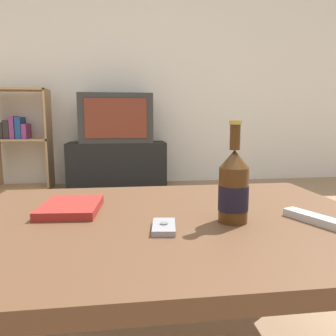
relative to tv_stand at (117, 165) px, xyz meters
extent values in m
cube|color=silver|center=(0.20, 0.28, 1.05)|extent=(8.00, 0.05, 2.60)
cube|color=brown|center=(0.20, -2.74, 0.21)|extent=(1.13, 0.83, 0.04)
cylinder|color=#492F1E|center=(-0.30, -2.39, -0.03)|extent=(0.07, 0.07, 0.44)
cylinder|color=#492F1E|center=(0.71, -2.39, -0.03)|extent=(0.07, 0.07, 0.44)
cube|color=black|center=(0.00, 0.00, 0.00)|extent=(1.05, 0.42, 0.49)
cube|color=#2D2D2D|center=(0.00, 0.00, 0.51)|extent=(0.76, 0.41, 0.52)
cube|color=maroon|center=(0.00, -0.21, 0.51)|extent=(0.63, 0.01, 0.40)
cube|color=tan|center=(-0.72, 0.07, 0.28)|extent=(0.02, 0.30, 1.06)
cube|color=tan|center=(-1.00, 0.07, -0.24)|extent=(0.58, 0.30, 0.02)
cube|color=tan|center=(-1.00, 0.07, 0.28)|extent=(0.58, 0.30, 0.02)
cube|color=tan|center=(-1.00, 0.07, 0.80)|extent=(0.58, 0.30, 0.02)
cube|color=#2D2828|center=(-1.19, 0.07, 0.38)|extent=(0.05, 0.21, 0.17)
cube|color=#2D2828|center=(-1.13, 0.07, 0.39)|extent=(0.06, 0.21, 0.20)
cube|color=#7F3875|center=(-1.07, 0.07, 0.41)|extent=(0.05, 0.21, 0.24)
cube|color=navy|center=(-1.01, 0.07, 0.41)|extent=(0.06, 0.21, 0.23)
cube|color=#7F3875|center=(-0.95, 0.07, 0.37)|extent=(0.05, 0.21, 0.16)
cylinder|color=#47280F|center=(0.36, -2.81, 0.30)|extent=(0.08, 0.08, 0.14)
cylinder|color=black|center=(0.36, -2.81, 0.29)|extent=(0.08, 0.08, 0.06)
cone|color=#47280F|center=(0.36, -2.81, 0.40)|extent=(0.08, 0.08, 0.05)
cylinder|color=#47280F|center=(0.36, -2.81, 0.45)|extent=(0.03, 0.03, 0.06)
cylinder|color=#B79333|center=(0.36, -2.81, 0.49)|extent=(0.03, 0.03, 0.01)
cube|color=gray|center=(0.17, -2.85, 0.24)|extent=(0.07, 0.11, 0.01)
cylinder|color=slate|center=(0.17, -2.85, 0.25)|extent=(0.02, 0.02, 0.00)
cube|color=beige|center=(0.57, -2.85, 0.24)|extent=(0.11, 0.18, 0.02)
cube|color=maroon|center=(-0.07, -2.65, 0.24)|extent=(0.17, 0.22, 0.02)
camera|label=1|loc=(0.08, -3.60, 0.50)|focal=35.00mm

